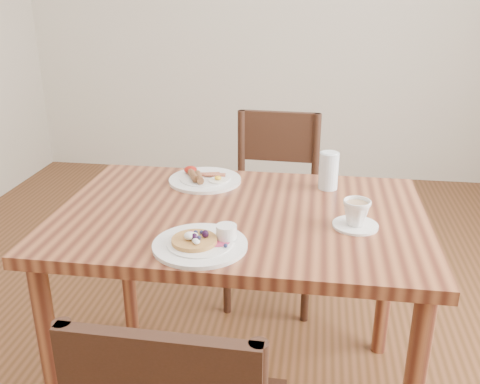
% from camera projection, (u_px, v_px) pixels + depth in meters
% --- Properties ---
extents(dining_table, '(1.20, 0.80, 0.75)m').
position_uv_depth(dining_table, '(240.00, 239.00, 1.78)').
color(dining_table, brown).
rests_on(dining_table, ground).
extents(chair_far, '(0.44, 0.44, 0.88)m').
position_uv_depth(chair_far, '(274.00, 199.00, 2.52)').
color(chair_far, '#351C13').
rests_on(chair_far, ground).
extents(pancake_plate, '(0.27, 0.27, 0.06)m').
position_uv_depth(pancake_plate, '(202.00, 242.00, 1.51)').
color(pancake_plate, white).
rests_on(pancake_plate, dining_table).
extents(breakfast_plate, '(0.27, 0.27, 0.04)m').
position_uv_depth(breakfast_plate, '(204.00, 179.00, 2.00)').
color(breakfast_plate, white).
rests_on(breakfast_plate, dining_table).
extents(teacup_saucer, '(0.14, 0.14, 0.09)m').
position_uv_depth(teacup_saucer, '(356.00, 215.00, 1.63)').
color(teacup_saucer, white).
rests_on(teacup_saucer, dining_table).
extents(water_glass, '(0.07, 0.07, 0.13)m').
position_uv_depth(water_glass, '(329.00, 171.00, 1.92)').
color(water_glass, silver).
rests_on(water_glass, dining_table).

